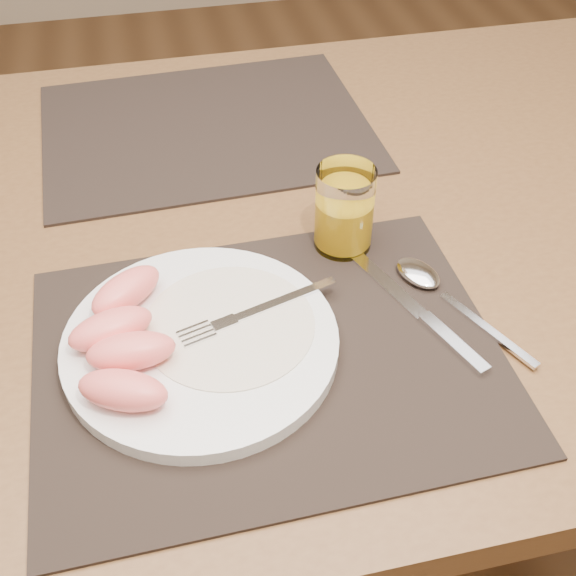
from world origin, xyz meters
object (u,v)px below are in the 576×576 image
(plate, at_px, (201,343))
(juice_glass, at_px, (344,213))
(placemat_far, at_px, (206,127))
(knife, at_px, (423,316))
(placemat_near, at_px, (269,356))
(fork, at_px, (246,315))
(spoon, at_px, (428,281))
(table, at_px, (249,272))

(plate, relative_size, juice_glass, 2.73)
(placemat_far, bearing_deg, knife, -68.68)
(placemat_near, bearing_deg, placemat_far, 90.06)
(fork, bearing_deg, placemat_near, -71.41)
(knife, relative_size, spoon, 1.16)
(table, height_order, spoon, spoon)
(fork, relative_size, spoon, 0.94)
(spoon, bearing_deg, plate, -171.36)
(table, distance_m, placemat_near, 0.24)
(spoon, bearing_deg, fork, -174.36)
(plate, bearing_deg, knife, -1.94)
(table, distance_m, knife, 0.27)
(placemat_near, bearing_deg, plate, 159.55)
(plate, bearing_deg, placemat_far, 81.51)
(placemat_far, bearing_deg, spoon, -63.60)
(table, relative_size, fork, 8.14)
(spoon, bearing_deg, placemat_near, -161.87)
(plate, height_order, spoon, plate)
(knife, xyz_separation_m, spoon, (0.02, 0.05, 0.00))
(placemat_near, xyz_separation_m, fork, (-0.01, 0.04, 0.02))
(placemat_near, bearing_deg, knife, 5.41)
(placemat_far, distance_m, juice_glass, 0.32)
(placemat_near, distance_m, placemat_far, 0.44)
(placemat_near, xyz_separation_m, juice_glass, (0.12, 0.15, 0.05))
(juice_glass, bearing_deg, plate, -145.09)
(table, xyz_separation_m, juice_glass, (0.10, -0.07, 0.13))
(plate, height_order, knife, plate)
(placemat_near, relative_size, plate, 1.67)
(placemat_near, height_order, placemat_far, same)
(plate, xyz_separation_m, fork, (0.05, 0.02, 0.01))
(fork, bearing_deg, juice_glass, 39.34)
(table, bearing_deg, placemat_near, -94.58)
(placemat_near, relative_size, spoon, 2.46)
(table, distance_m, placemat_far, 0.24)
(spoon, height_order, juice_glass, juice_glass)
(juice_glass, bearing_deg, placemat_near, -128.13)
(table, xyz_separation_m, knife, (0.15, -0.20, 0.09))
(plate, distance_m, fork, 0.05)
(fork, distance_m, spoon, 0.20)
(placemat_near, xyz_separation_m, plate, (-0.06, 0.02, 0.01))
(knife, height_order, spoon, spoon)
(spoon, relative_size, juice_glass, 1.85)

